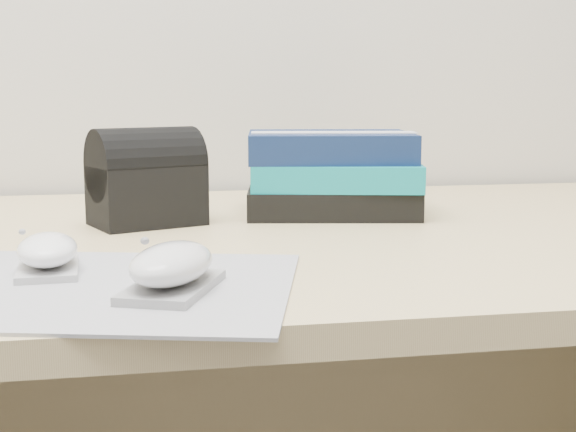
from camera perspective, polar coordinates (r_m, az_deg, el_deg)
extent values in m
cube|color=tan|center=(1.01, 0.97, -1.82)|extent=(1.60, 0.80, 0.03)
cube|color=tan|center=(1.47, -2.08, -13.10)|extent=(1.52, 0.03, 0.35)
cube|color=gray|center=(0.73, -14.18, -4.89)|extent=(0.42, 0.36, 0.00)
cube|color=#ABABAD|center=(0.79, -16.68, -3.58)|extent=(0.06, 0.10, 0.01)
ellipsoid|color=white|center=(0.79, -16.74, -2.29)|extent=(0.06, 0.10, 0.03)
ellipsoid|color=#98979A|center=(0.79, -18.38, -1.07)|extent=(0.01, 0.01, 0.01)
cube|color=gray|center=(0.70, -8.23, -5.02)|extent=(0.10, 0.13, 0.01)
ellipsoid|color=silver|center=(0.69, -8.27, -3.35)|extent=(0.10, 0.13, 0.03)
ellipsoid|color=gray|center=(0.69, -10.15, -1.75)|extent=(0.01, 0.01, 0.01)
cube|color=black|center=(1.14, 3.12, 1.18)|extent=(0.26, 0.22, 0.04)
cube|color=#0E8E99|center=(1.13, 3.43, 3.02)|extent=(0.26, 0.22, 0.04)
cube|color=#10214B|center=(1.13, 2.97, 4.96)|extent=(0.25, 0.21, 0.04)
cube|color=silver|center=(1.11, 3.25, 5.95)|extent=(0.23, 0.08, 0.00)
cube|color=black|center=(1.05, -10.02, 1.47)|extent=(0.16, 0.13, 0.08)
cylinder|color=black|center=(1.05, -10.08, 3.69)|extent=(0.16, 0.13, 0.09)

